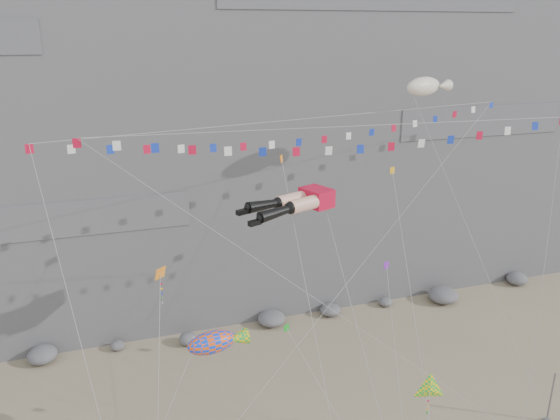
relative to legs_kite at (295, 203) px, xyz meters
name	(u,v)px	position (x,y,z in m)	size (l,w,h in m)	color
cliff	(229,44)	(1.80, 26.49, 9.30)	(80.00, 28.00, 50.00)	slate
talus_boulders	(272,319)	(1.80, 11.49, -15.10)	(60.00, 3.00, 1.20)	slate
anchor_pole_right	(551,398)	(16.53, -7.31, -13.71)	(0.12, 0.12, 3.98)	slate
legs_kite	(295,203)	(0.00, 0.00, 0.00)	(7.08, 14.89, 20.73)	red
flag_banner_upper	(312,119)	(3.06, 5.18, 4.61)	(37.36, 17.99, 28.91)	red
flag_banner_lower	(346,127)	(2.78, -1.34, 5.06)	(31.45, 8.11, 24.44)	red
harlequin_kite	(160,275)	(-9.16, -2.54, -2.71)	(2.83, 8.42, 15.17)	red
fish_windsock	(212,343)	(-6.68, -4.42, -6.57)	(8.77, 5.26, 12.04)	#E54A0B
delta_kite	(430,390)	(6.09, -7.88, -10.30)	(4.77, 5.87, 8.35)	yellow
blimp_windsock	(424,87)	(12.44, 5.57, 6.54)	(5.82, 15.72, 26.61)	beige
small_kite_a	(283,165)	(-0.05, 2.54, 1.94)	(1.14, 14.00, 22.40)	orange
small_kite_b	(387,268)	(7.31, 0.45, -5.86)	(4.20, 11.49, 15.14)	purple
small_kite_c	(289,332)	(-1.93, -4.45, -6.72)	(4.84, 7.98, 12.54)	#17971F
small_kite_d	(393,176)	(8.90, 3.15, 0.28)	(4.76, 16.36, 23.03)	gold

